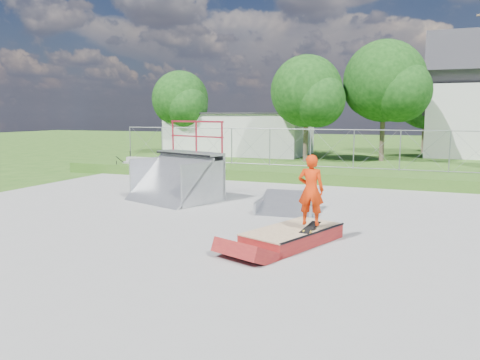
% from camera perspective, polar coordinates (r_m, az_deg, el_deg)
% --- Properties ---
extents(ground, '(120.00, 120.00, 0.00)m').
position_cam_1_polar(ground, '(12.54, -2.23, -5.70)').
color(ground, '#2A5819').
rests_on(ground, ground).
extents(concrete_pad, '(20.00, 16.00, 0.04)m').
position_cam_1_polar(concrete_pad, '(12.54, -2.23, -5.61)').
color(concrete_pad, gray).
rests_on(concrete_pad, ground).
extents(grass_berm, '(24.00, 3.00, 0.50)m').
position_cam_1_polar(grass_berm, '(21.41, 7.92, 0.63)').
color(grass_berm, '#2A5819').
rests_on(grass_berm, ground).
extents(grind_box, '(2.03, 2.75, 0.37)m').
position_cam_1_polar(grind_box, '(10.90, 6.42, -6.85)').
color(grind_box, maroon).
rests_on(grind_box, concrete_pad).
extents(quarter_pipe, '(3.37, 3.11, 2.74)m').
position_cam_1_polar(quarter_pipe, '(16.12, -8.18, 2.23)').
color(quarter_pipe, '#A0A2A7').
rests_on(quarter_pipe, concrete_pad).
extents(flat_bank_ramp, '(1.83, 1.93, 0.52)m').
position_cam_1_polar(flat_bank_ramp, '(14.31, 5.79, -2.95)').
color(flat_bank_ramp, '#A0A2A7').
rests_on(flat_bank_ramp, concrete_pad).
extents(skateboard, '(0.35, 0.82, 0.13)m').
position_cam_1_polar(skateboard, '(10.79, 8.54, -5.78)').
color(skateboard, black).
rests_on(skateboard, grind_box).
extents(skater, '(0.60, 0.41, 1.60)m').
position_cam_1_polar(skater, '(10.63, 8.63, -1.59)').
color(skater, red).
rests_on(skater, grind_box).
extents(concrete_stairs, '(1.50, 1.60, 0.80)m').
position_cam_1_polar(concrete_stairs, '(24.08, -12.63, 1.68)').
color(concrete_stairs, gray).
rests_on(concrete_stairs, ground).
extents(chain_link_fence, '(20.00, 0.06, 1.80)m').
position_cam_1_polar(chain_link_fence, '(22.27, 8.57, 3.87)').
color(chain_link_fence, gray).
rests_on(chain_link_fence, grass_berm).
extents(utility_building_flat, '(10.00, 6.00, 3.00)m').
position_cam_1_polar(utility_building_flat, '(35.61, 0.02, 5.64)').
color(utility_building_flat, beige).
rests_on(utility_building_flat, ground).
extents(tree_left_near, '(4.76, 4.48, 6.65)m').
position_cam_1_polar(tree_left_near, '(29.78, 8.50, 10.36)').
color(tree_left_near, brown).
rests_on(tree_left_near, ground).
extents(tree_center, '(5.44, 5.12, 7.60)m').
position_cam_1_polar(tree_center, '(31.11, 17.69, 11.09)').
color(tree_center, brown).
rests_on(tree_center, ground).
extents(tree_left_far, '(4.42, 4.16, 6.18)m').
position_cam_1_polar(tree_left_far, '(35.21, -7.08, 9.51)').
color(tree_left_far, brown).
rests_on(tree_left_far, ground).
extents(tree_back_mid, '(4.08, 3.84, 5.70)m').
position_cam_1_polar(tree_back_mid, '(39.04, 21.97, 8.40)').
color(tree_back_mid, brown).
rests_on(tree_back_mid, ground).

